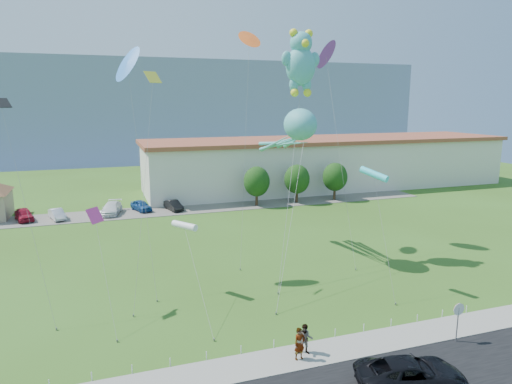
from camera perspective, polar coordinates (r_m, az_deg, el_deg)
ground at (r=29.44m, az=3.20°, el=-17.33°), size 160.00×160.00×0.00m
sidewalk at (r=27.23m, az=5.50°, el=-19.81°), size 80.00×2.50×0.10m
parking_strip at (r=61.38m, az=-9.10°, el=-2.15°), size 70.00×6.00×0.06m
hill_ridge at (r=144.29m, az=-15.14°, el=10.20°), size 160.00×50.00×25.00m
warehouse at (r=77.44m, az=8.94°, el=3.70°), size 61.00×15.00×8.20m
stop_sign at (r=30.18m, az=23.98°, el=-13.64°), size 0.80×0.07×2.50m
rope_fence at (r=28.27m, az=4.24°, el=-18.06°), size 26.05×0.05×0.50m
tree_near at (r=62.16m, az=0.08°, el=1.32°), size 3.60×3.60×5.47m
tree_mid at (r=64.32m, az=5.14°, el=1.61°), size 3.60×3.60×5.47m
tree_far at (r=66.95m, az=9.85°, el=1.87°), size 3.60×3.60×5.47m
suv at (r=25.49m, az=18.80°, el=-20.75°), size 5.85×3.63×1.51m
pedestrian_left at (r=26.47m, az=5.46°, el=-18.36°), size 0.73×0.54×1.83m
pedestrian_right at (r=27.02m, az=6.20°, el=-17.82°), size 1.04×0.94×1.75m
parked_car_red at (r=61.47m, az=-27.02°, el=-2.51°), size 2.89×4.60×1.46m
parked_car_silver at (r=60.35m, az=-23.60°, el=-2.55°), size 2.42×4.03×1.26m
parked_car_white at (r=60.78m, az=-17.62°, el=-1.95°), size 3.16×5.35×1.45m
parked_car_blue at (r=61.53m, az=-14.17°, el=-1.65°), size 2.85×4.28×1.35m
parked_car_black at (r=61.00m, az=-10.27°, el=-1.63°), size 2.22×4.08×1.27m
octopus_kite at (r=40.72m, az=4.80°, el=7.45°), size 7.21×16.22×13.52m
teddy_bear_kite at (r=41.24m, az=5.62°, el=15.95°), size 6.90×9.12×20.19m
small_kite_black at (r=33.83m, az=-28.65°, el=6.75°), size 3.35×5.68×14.42m
small_kite_purple at (r=46.02m, az=8.84°, el=16.04°), size 2.15×9.67×19.21m
small_kite_white at (r=33.70m, az=-8.91°, el=-4.27°), size 0.58×8.81×5.62m
small_kite_yellow at (r=34.34m, az=-13.07°, el=10.32°), size 3.26×6.33×16.27m
small_kite_pink at (r=32.09m, az=-19.29°, el=-4.03°), size 1.57×6.02×7.02m
small_kite_cyan at (r=34.55m, az=14.55°, el=2.06°), size 0.50×4.49×9.28m
small_kite_orange at (r=44.67m, az=-0.87°, el=17.95°), size 4.17×7.95×20.53m
small_kite_blue at (r=37.32m, az=-15.70°, el=14.57°), size 1.80×6.92×17.60m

